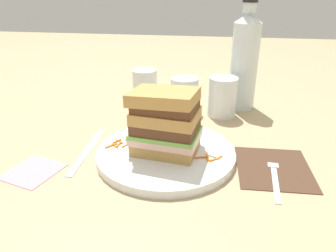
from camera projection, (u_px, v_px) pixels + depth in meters
The scene contains 24 objects.
ground_plane at pixel (161, 157), 0.65m from camera, with size 3.00×3.00×0.00m, color tan.
main_plate at pixel (166, 154), 0.64m from camera, with size 0.27×0.27×0.02m, color white.
sandwich at pixel (165, 122), 0.61m from camera, with size 0.14×0.11×0.13m.
carrot_shred_0 at pixel (120, 141), 0.67m from camera, with size 0.00×0.00×0.03m, color orange.
carrot_shred_1 at pixel (112, 145), 0.66m from camera, with size 0.00×0.00×0.03m, color orange.
carrot_shred_2 at pixel (127, 145), 0.66m from camera, with size 0.00×0.00×0.03m, color orange.
carrot_shred_3 at pixel (130, 140), 0.68m from camera, with size 0.00×0.00×0.02m, color orange.
carrot_shred_4 at pixel (119, 144), 0.66m from camera, with size 0.00×0.00×0.02m, color orange.
carrot_shred_5 at pixel (130, 146), 0.65m from camera, with size 0.00×0.00×0.02m, color orange.
carrot_shred_6 at pixel (115, 146), 0.66m from camera, with size 0.00×0.00×0.02m, color orange.
carrot_shred_7 at pixel (117, 141), 0.67m from camera, with size 0.00×0.00×0.02m, color orange.
carrot_shred_8 at pixel (216, 159), 0.61m from camera, with size 0.00×0.00×0.03m, color orange.
carrot_shred_9 at pixel (214, 159), 0.61m from camera, with size 0.00×0.00×0.02m, color orange.
carrot_shred_10 at pixel (200, 157), 0.61m from camera, with size 0.00×0.00×0.03m, color orange.
carrot_shred_11 at pixel (208, 157), 0.61m from camera, with size 0.00×0.00×0.03m, color orange.
carrot_shred_12 at pixel (211, 156), 0.62m from camera, with size 0.00×0.00×0.02m, color orange.
napkin_dark at pixel (274, 168), 0.61m from camera, with size 0.13×0.15×0.00m, color #4C3323.
fork at pixel (275, 173), 0.59m from camera, with size 0.03×0.17×0.00m.
knife at pixel (86, 151), 0.67m from camera, with size 0.02×0.20×0.00m.
juice_glass at pixel (222, 99), 0.83m from camera, with size 0.07×0.07×0.10m.
water_bottle at pixel (244, 61), 0.85m from camera, with size 0.07×0.07×0.29m.
empty_tumbler_0 at pixel (184, 95), 0.85m from camera, with size 0.07×0.07×0.09m, color silver.
empty_tumbler_1 at pixel (145, 85), 0.94m from camera, with size 0.07×0.07×0.09m, color silver.
napkin_pink at pixel (33, 171), 0.60m from camera, with size 0.09×0.09×0.00m, color pink.
Camera 1 is at (0.10, -0.56, 0.33)m, focal length 34.61 mm.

